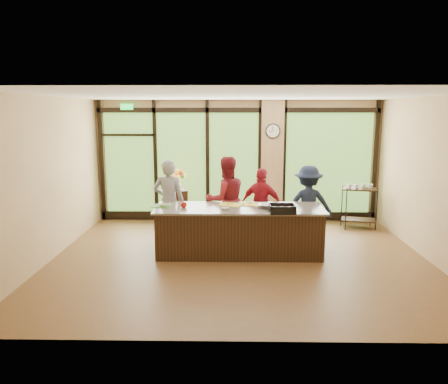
{
  "coord_description": "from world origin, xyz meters",
  "views": [
    {
      "loc": [
        -0.15,
        -7.83,
        2.72
      ],
      "look_at": [
        -0.29,
        0.4,
        1.2
      ],
      "focal_mm": 35.0,
      "sensor_mm": 36.0,
      "label": 1
    }
  ],
  "objects_px": {
    "flower_stand": "(177,208)",
    "bar_cart": "(359,202)",
    "cook_left": "(169,202)",
    "island_base": "(239,232)",
    "cook_right": "(308,204)",
    "roasting_pan": "(282,211)"
  },
  "relations": [
    {
      "from": "island_base",
      "to": "cook_right",
      "type": "bearing_deg",
      "value": 29.83
    },
    {
      "from": "island_base",
      "to": "bar_cart",
      "type": "relative_size",
      "value": 2.94
    },
    {
      "from": "island_base",
      "to": "cook_left",
      "type": "xyz_separation_m",
      "value": [
        -1.45,
        0.7,
        0.44
      ]
    },
    {
      "from": "cook_left",
      "to": "bar_cart",
      "type": "relative_size",
      "value": 1.67
    },
    {
      "from": "bar_cart",
      "to": "cook_right",
      "type": "bearing_deg",
      "value": -128.36
    },
    {
      "from": "cook_right",
      "to": "bar_cart",
      "type": "relative_size",
      "value": 1.54
    },
    {
      "from": "island_base",
      "to": "flower_stand",
      "type": "bearing_deg",
      "value": 125.74
    },
    {
      "from": "roasting_pan",
      "to": "flower_stand",
      "type": "distance_m",
      "value": 3.37
    },
    {
      "from": "cook_left",
      "to": "flower_stand",
      "type": "relative_size",
      "value": 1.99
    },
    {
      "from": "roasting_pan",
      "to": "bar_cart",
      "type": "height_order",
      "value": "bar_cart"
    },
    {
      "from": "cook_left",
      "to": "flower_stand",
      "type": "bearing_deg",
      "value": -89.73
    },
    {
      "from": "roasting_pan",
      "to": "bar_cart",
      "type": "relative_size",
      "value": 0.44
    },
    {
      "from": "island_base",
      "to": "bar_cart",
      "type": "distance_m",
      "value": 3.46
    },
    {
      "from": "cook_right",
      "to": "bar_cart",
      "type": "height_order",
      "value": "cook_right"
    },
    {
      "from": "cook_left",
      "to": "roasting_pan",
      "type": "relative_size",
      "value": 3.81
    },
    {
      "from": "island_base",
      "to": "roasting_pan",
      "type": "bearing_deg",
      "value": -30.55
    },
    {
      "from": "cook_left",
      "to": "cook_right",
      "type": "xyz_separation_m",
      "value": [
        2.9,
        0.13,
        -0.07
      ]
    },
    {
      "from": "island_base",
      "to": "cook_right",
      "type": "height_order",
      "value": "cook_right"
    },
    {
      "from": "cook_left",
      "to": "cook_right",
      "type": "height_order",
      "value": "cook_left"
    },
    {
      "from": "island_base",
      "to": "cook_left",
      "type": "bearing_deg",
      "value": 154.18
    },
    {
      "from": "cook_right",
      "to": "roasting_pan",
      "type": "xyz_separation_m",
      "value": [
        -0.69,
        -1.28,
        0.15
      ]
    },
    {
      "from": "flower_stand",
      "to": "bar_cart",
      "type": "distance_m",
      "value": 4.32
    }
  ]
}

